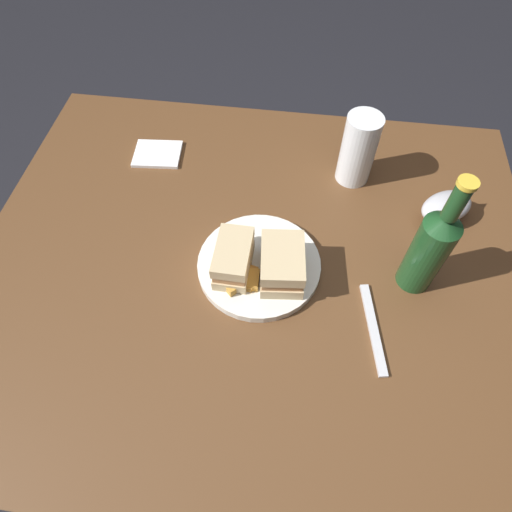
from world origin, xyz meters
name	(u,v)px	position (x,y,z in m)	size (l,w,h in m)	color
ground_plane	(254,380)	(0.00, 0.00, 0.00)	(6.00, 6.00, 0.00)	black
dining_table	(254,336)	(0.00, 0.00, 0.37)	(1.13, 0.95, 0.74)	brown
plate	(259,265)	(0.01, -0.01, 0.75)	(0.24, 0.24, 0.02)	silver
sandwich_half_left	(233,259)	(-0.03, -0.03, 0.79)	(0.07, 0.11, 0.07)	#CCB284
sandwich_half_right	(282,264)	(0.06, -0.03, 0.79)	(0.09, 0.12, 0.07)	#CCB284
potato_wedge_front	(237,273)	(-0.02, -0.05, 0.77)	(0.04, 0.02, 0.02)	gold
potato_wedge_middle	(228,283)	(-0.04, -0.07, 0.77)	(0.05, 0.02, 0.02)	gold
potato_wedge_back	(244,283)	(-0.01, -0.07, 0.76)	(0.04, 0.02, 0.02)	#B77F33
potato_wedge_left_edge	(253,280)	(0.01, -0.06, 0.77)	(0.04, 0.02, 0.02)	gold
potato_wedge_right_edge	(247,271)	(-0.01, -0.04, 0.76)	(0.04, 0.02, 0.02)	#AD702D
pint_glass	(357,153)	(0.19, 0.26, 0.81)	(0.08, 0.08, 0.16)	white
gravy_boat	(447,207)	(0.39, 0.16, 0.78)	(0.14, 0.12, 0.06)	#B7B7BC
cider_bottle	(430,248)	(0.31, 0.00, 0.85)	(0.07, 0.07, 0.27)	#19421E
napkin	(158,154)	(-0.27, 0.27, 0.74)	(0.11, 0.09, 0.01)	white
fork	(373,328)	(0.24, -0.12, 0.74)	(0.18, 0.02, 0.01)	silver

